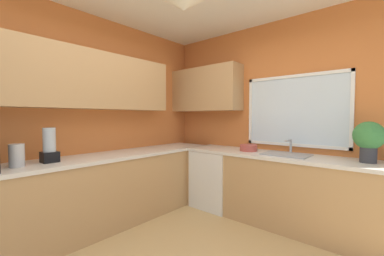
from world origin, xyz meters
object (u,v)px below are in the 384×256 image
kettle (17,155)px  blender_appliance (49,147)px  potted_plant (369,138)px  sink_assembly (286,154)px  dishwasher (216,178)px  bowl (249,148)px

kettle → blender_appliance: 0.29m
potted_plant → blender_appliance: bearing=-139.4°
kettle → sink_assembly: bearing=55.1°
dishwasher → potted_plant: bearing=2.5°
bowl → blender_appliance: (-1.17, -2.09, 0.12)m
bowl → blender_appliance: 2.40m
dishwasher → kettle: (-0.64, -2.35, 0.57)m
kettle → potted_plant: (2.48, 2.43, 0.15)m
sink_assembly → bowl: (-0.51, -0.01, 0.03)m
sink_assembly → bowl: size_ratio=2.30×
dishwasher → blender_appliance: (-0.66, -2.06, 0.62)m
dishwasher → blender_appliance: size_ratio=2.32×
dishwasher → potted_plant: 1.98m
sink_assembly → blender_appliance: bearing=-128.8°
blender_appliance → kettle: bearing=-86.0°
potted_plant → blender_appliance: size_ratio=1.18×
sink_assembly → bowl: bearing=-179.2°
kettle → blender_appliance: bearing=94.0°
potted_plant → bowl: bearing=-177.8°
bowl → kettle: bearing=-115.9°
sink_assembly → kettle: bearing=-124.9°
dishwasher → potted_plant: (1.84, 0.08, 0.72)m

